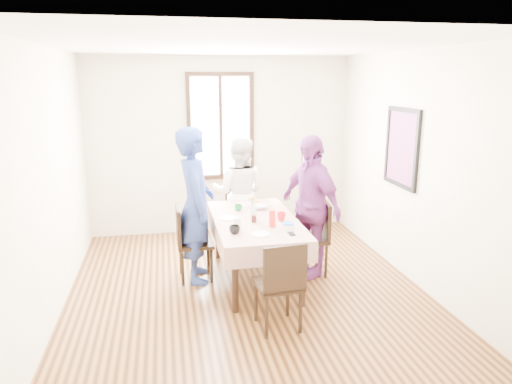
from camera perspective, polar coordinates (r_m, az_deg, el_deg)
ground at (r=5.53m, az=-1.15°, el=-11.77°), size 4.50×4.50×0.00m
back_wall at (r=7.29m, az=-4.30°, el=5.60°), size 4.00×0.00×4.00m
right_wall at (r=5.78m, az=18.73°, el=2.73°), size 0.00×4.50×4.50m
window_frame at (r=7.23m, az=-4.32°, el=7.93°), size 1.02×0.06×1.62m
window_pane at (r=7.24m, az=-4.33°, el=7.94°), size 0.90×0.02×1.50m
art_poster at (r=5.99m, az=17.31°, el=5.15°), size 0.04×0.76×0.96m
dining_table at (r=5.66m, az=-0.10°, el=-7.02°), size 0.84×1.66×0.75m
tablecloth at (r=5.54m, az=-0.10°, el=-3.34°), size 0.96×1.78×0.01m
chair_left at (r=5.70m, az=-7.39°, el=-6.15°), size 0.43×0.43×0.91m
chair_right at (r=5.85m, az=6.60°, el=-5.59°), size 0.47×0.47×0.91m
chair_far at (r=6.70m, az=-1.97°, el=-2.96°), size 0.48×0.48×0.91m
chair_near at (r=4.60m, az=2.68°, el=-11.06°), size 0.46×0.46×0.91m
person_left at (r=5.55m, az=-7.35°, el=-1.61°), size 0.45×0.68×1.84m
person_far at (r=6.59m, az=-1.97°, el=-0.18°), size 0.93×0.82×1.59m
person_right at (r=5.72m, az=6.54°, el=-1.71°), size 0.77×1.10×1.73m
mug_black at (r=5.01m, az=-2.61°, el=-4.59°), size 0.15×0.15×0.09m
mug_flag at (r=5.46m, az=3.07°, el=-3.00°), size 0.15×0.15×0.10m
mug_green at (r=5.86m, az=-2.17°, el=-1.92°), size 0.13×0.13×0.07m
serving_bowl at (r=5.94m, az=0.37°, el=-1.83°), size 0.22×0.22×0.05m
juice_carton at (r=5.22m, az=1.99°, el=-3.24°), size 0.06×0.06×0.19m
butter_tub at (r=5.17m, az=3.93°, el=-4.20°), size 0.12×0.12×0.06m
jam_jar at (r=5.40m, az=-0.25°, el=-3.28°), size 0.06×0.06×0.08m
drinking_glass at (r=5.21m, az=-2.26°, el=-3.74°), size 0.08×0.08×0.11m
smartphone at (r=5.02m, az=4.33°, el=-5.10°), size 0.06×0.13×0.01m
flower_vase at (r=5.55m, az=-0.34°, el=-2.44°), size 0.07×0.07×0.15m
plate_left at (r=5.56m, az=-3.33°, el=-3.17°), size 0.20×0.20×0.01m
plate_right at (r=5.71m, az=2.64°, el=-2.68°), size 0.20×0.20×0.01m
plate_far at (r=6.16m, az=-1.41°, el=-1.45°), size 0.20×0.20×0.01m
plate_near at (r=4.99m, az=0.53°, el=-5.14°), size 0.20×0.20×0.01m
butter_lid at (r=5.16m, az=3.94°, el=-3.82°), size 0.12×0.12×0.01m
flower_bunch at (r=5.52m, az=-0.34°, el=-1.22°), size 0.09×0.09×0.10m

